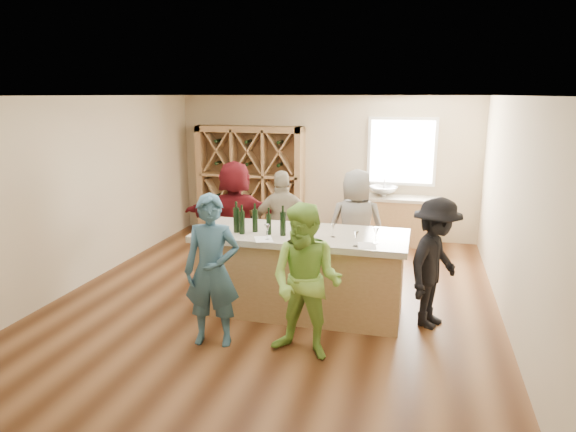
% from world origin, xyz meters
% --- Properties ---
extents(floor, '(6.00, 7.00, 0.10)m').
position_xyz_m(floor, '(0.00, 0.00, -0.05)').
color(floor, brown).
rests_on(floor, ground).
extents(ceiling, '(6.00, 7.00, 0.10)m').
position_xyz_m(ceiling, '(0.00, 0.00, 2.85)').
color(ceiling, white).
rests_on(ceiling, ground).
extents(wall_back, '(6.00, 0.10, 2.80)m').
position_xyz_m(wall_back, '(0.00, 3.55, 1.40)').
color(wall_back, '#C5B28F').
rests_on(wall_back, ground).
extents(wall_front, '(6.00, 0.10, 2.80)m').
position_xyz_m(wall_front, '(0.00, -3.55, 1.40)').
color(wall_front, '#C5B28F').
rests_on(wall_front, ground).
extents(wall_left, '(0.10, 7.00, 2.80)m').
position_xyz_m(wall_left, '(-3.05, 0.00, 1.40)').
color(wall_left, '#C5B28F').
rests_on(wall_left, ground).
extents(wall_right, '(0.10, 7.00, 2.80)m').
position_xyz_m(wall_right, '(3.05, 0.00, 1.40)').
color(wall_right, '#C5B28F').
rests_on(wall_right, ground).
extents(window_frame, '(1.30, 0.06, 1.30)m').
position_xyz_m(window_frame, '(1.50, 3.47, 1.75)').
color(window_frame, white).
rests_on(window_frame, wall_back).
extents(window_pane, '(1.18, 0.01, 1.18)m').
position_xyz_m(window_pane, '(1.50, 3.44, 1.75)').
color(window_pane, white).
rests_on(window_pane, wall_back).
extents(wine_rack, '(2.20, 0.45, 2.20)m').
position_xyz_m(wine_rack, '(-1.50, 3.27, 1.10)').
color(wine_rack, '#9C774A').
rests_on(wine_rack, floor).
extents(back_counter_base, '(1.60, 0.58, 0.86)m').
position_xyz_m(back_counter_base, '(1.40, 3.20, 0.43)').
color(back_counter_base, '#9C774A').
rests_on(back_counter_base, floor).
extents(back_counter_top, '(1.70, 0.62, 0.06)m').
position_xyz_m(back_counter_top, '(1.40, 3.20, 0.89)').
color(back_counter_top, '#B1A792').
rests_on(back_counter_top, back_counter_base).
extents(sink, '(0.54, 0.54, 0.19)m').
position_xyz_m(sink, '(1.20, 3.20, 1.01)').
color(sink, silver).
rests_on(sink, back_counter_top).
extents(faucet, '(0.02, 0.02, 0.30)m').
position_xyz_m(faucet, '(1.20, 3.38, 1.07)').
color(faucet, silver).
rests_on(faucet, back_counter_top).
extents(tasting_counter_base, '(2.60, 1.00, 1.00)m').
position_xyz_m(tasting_counter_base, '(0.42, -0.37, 0.50)').
color(tasting_counter_base, '#9C774A').
rests_on(tasting_counter_base, floor).
extents(tasting_counter_top, '(2.72, 1.12, 0.08)m').
position_xyz_m(tasting_counter_top, '(0.42, -0.37, 1.04)').
color(tasting_counter_top, '#B1A792').
rests_on(tasting_counter_top, tasting_counter_base).
extents(wine_bottle_a, '(0.08, 0.08, 0.33)m').
position_xyz_m(wine_bottle_a, '(-0.39, -0.56, 1.24)').
color(wine_bottle_a, black).
rests_on(wine_bottle_a, tasting_counter_top).
extents(wine_bottle_b, '(0.08, 0.08, 0.30)m').
position_xyz_m(wine_bottle_b, '(-0.29, -0.62, 1.23)').
color(wine_bottle_b, black).
rests_on(wine_bottle_b, tasting_counter_top).
extents(wine_bottle_c, '(0.08, 0.08, 0.30)m').
position_xyz_m(wine_bottle_c, '(-0.16, -0.47, 1.23)').
color(wine_bottle_c, black).
rests_on(wine_bottle_c, tasting_counter_top).
extents(wine_bottle_d, '(0.08, 0.08, 0.27)m').
position_xyz_m(wine_bottle_d, '(0.04, -0.55, 1.21)').
color(wine_bottle_d, black).
rests_on(wine_bottle_d, tasting_counter_top).
extents(wine_bottle_e, '(0.10, 0.10, 0.31)m').
position_xyz_m(wine_bottle_e, '(0.23, -0.56, 1.23)').
color(wine_bottle_e, black).
rests_on(wine_bottle_e, tasting_counter_top).
extents(wine_glass_a, '(0.09, 0.09, 0.20)m').
position_xyz_m(wine_glass_a, '(0.10, -0.79, 1.18)').
color(wine_glass_a, white).
rests_on(wine_glass_a, tasting_counter_top).
extents(wine_glass_b, '(0.07, 0.07, 0.16)m').
position_xyz_m(wine_glass_b, '(0.65, -0.81, 1.16)').
color(wine_glass_b, white).
rests_on(wine_glass_b, tasting_counter_top).
extents(wine_glass_c, '(0.08, 0.08, 0.18)m').
position_xyz_m(wine_glass_c, '(1.18, -0.80, 1.17)').
color(wine_glass_c, white).
rests_on(wine_glass_c, tasting_counter_top).
extents(wine_glass_d, '(0.08, 0.08, 0.16)m').
position_xyz_m(wine_glass_d, '(0.85, -0.47, 1.16)').
color(wine_glass_d, white).
rests_on(wine_glass_d, tasting_counter_top).
extents(wine_glass_e, '(0.09, 0.09, 0.20)m').
position_xyz_m(wine_glass_e, '(1.40, -0.61, 1.18)').
color(wine_glass_e, white).
rests_on(wine_glass_e, tasting_counter_top).
extents(tasting_menu_a, '(0.31, 0.35, 0.00)m').
position_xyz_m(tasting_menu_a, '(0.05, -0.79, 1.08)').
color(tasting_menu_a, white).
rests_on(tasting_menu_a, tasting_counter_top).
extents(tasting_menu_b, '(0.23, 0.32, 0.00)m').
position_xyz_m(tasting_menu_b, '(0.63, -0.79, 1.08)').
color(tasting_menu_b, white).
rests_on(tasting_menu_b, tasting_counter_top).
extents(tasting_menu_c, '(0.25, 0.31, 0.00)m').
position_xyz_m(tasting_menu_c, '(1.31, -0.74, 1.08)').
color(tasting_menu_c, white).
rests_on(tasting_menu_c, tasting_counter_top).
extents(person_near_left, '(0.70, 0.56, 1.75)m').
position_xyz_m(person_near_left, '(-0.34, -1.49, 0.88)').
color(person_near_left, '#335972').
rests_on(person_near_left, floor).
extents(person_near_right, '(0.90, 0.60, 1.71)m').
position_xyz_m(person_near_right, '(0.75, -1.52, 0.86)').
color(person_near_right, '#8CC64C').
rests_on(person_near_right, floor).
extents(person_server, '(0.88, 1.16, 1.62)m').
position_xyz_m(person_server, '(2.11, -0.38, 0.81)').
color(person_server, black).
rests_on(person_server, floor).
extents(person_far_mid, '(1.12, 0.84, 1.71)m').
position_xyz_m(person_far_mid, '(-0.12, 0.75, 0.85)').
color(person_far_mid, gray).
rests_on(person_far_mid, floor).
extents(person_far_right, '(0.95, 0.72, 1.76)m').
position_xyz_m(person_far_right, '(0.98, 0.85, 0.88)').
color(person_far_right, slate).
rests_on(person_far_right, floor).
extents(person_far_left, '(1.78, 0.94, 1.82)m').
position_xyz_m(person_far_left, '(-0.94, 0.88, 0.91)').
color(person_far_left, '#590F14').
rests_on(person_far_left, floor).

